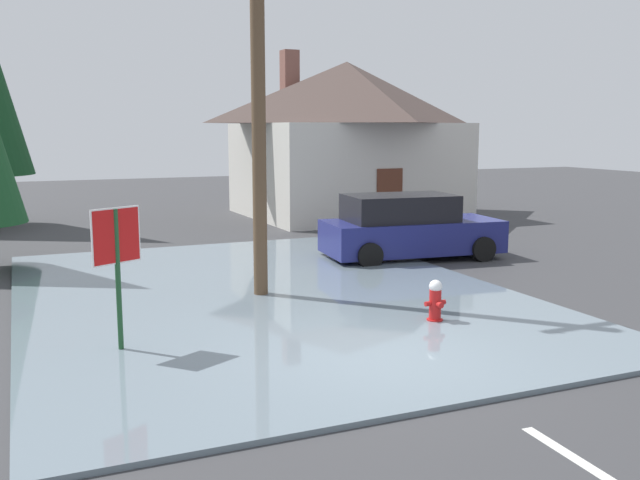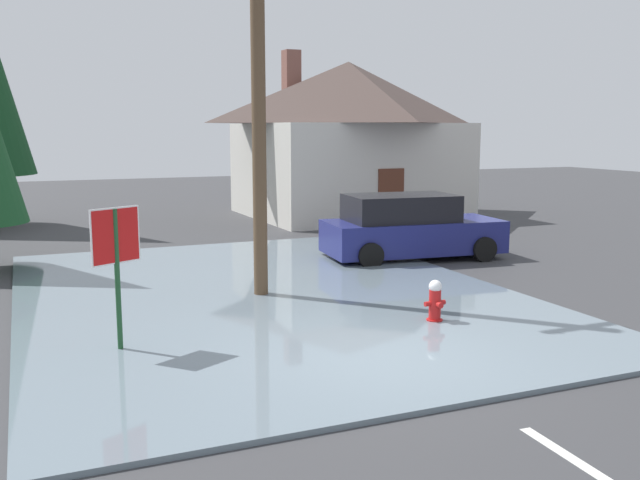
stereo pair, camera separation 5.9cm
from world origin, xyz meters
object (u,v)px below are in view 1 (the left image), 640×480
(fire_hydrant, at_px, (435,303))
(parked_car, at_px, (408,228))
(house, at_px, (346,137))
(utility_pole, at_px, (258,78))
(stop_sign_near, at_px, (117,250))

(fire_hydrant, distance_m, parked_car, 6.32)
(fire_hydrant, xyz_separation_m, parked_car, (2.77, 5.66, 0.41))
(fire_hydrant, xyz_separation_m, house, (5.29, 14.77, 2.67))
(utility_pole, height_order, parked_car, utility_pole)
(fire_hydrant, distance_m, utility_pole, 5.46)
(utility_pole, height_order, house, utility_pole)
(fire_hydrant, distance_m, house, 15.91)
(utility_pole, relative_size, parked_car, 1.75)
(stop_sign_near, distance_m, fire_hydrant, 5.41)
(parked_car, bearing_deg, fire_hydrant, -116.08)
(utility_pole, bearing_deg, fire_hydrant, -55.11)
(utility_pole, relative_size, house, 1.02)
(fire_hydrant, bearing_deg, utility_pole, 124.89)
(stop_sign_near, height_order, house, house)
(stop_sign_near, relative_size, house, 0.27)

